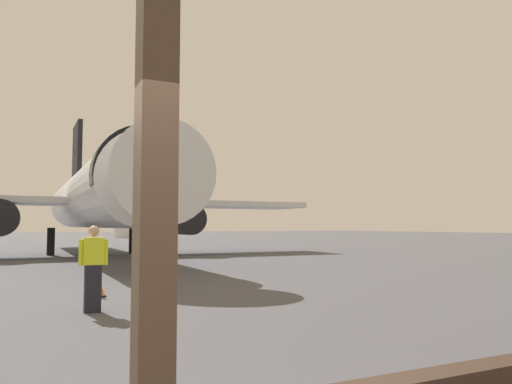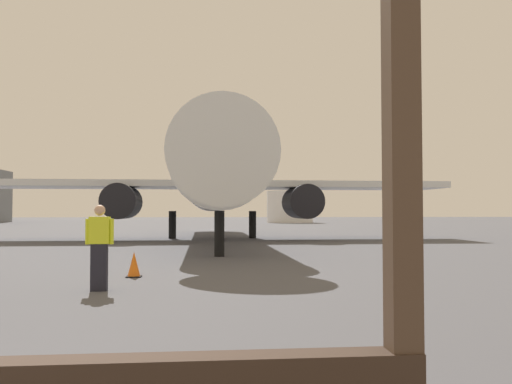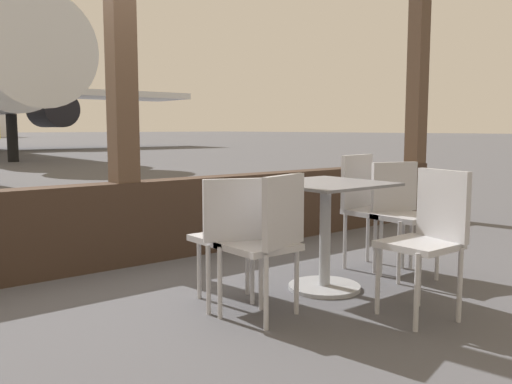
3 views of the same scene
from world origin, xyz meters
name	(u,v)px [view 3 (image 3 of 3)]	position (x,y,z in m)	size (l,w,h in m)	color
window_frame	(122,104)	(0.00, 0.00, 1.36)	(8.35, 0.24, 3.96)	#38281E
dining_table	(325,228)	(0.79, -1.58, 0.45)	(0.78, 0.78, 0.78)	slate
cafe_chair_window_left	(231,230)	(0.02, -1.50, 0.51)	(0.50, 0.50, 0.85)	#B2B2B7
cafe_chair_window_right	(366,201)	(1.52, -1.34, 0.56)	(0.43, 0.43, 0.94)	#B2B2B7
cafe_chair_aisle_left	(270,234)	(0.07, -1.82, 0.53)	(0.47, 0.47, 0.89)	#B2B2B7
cafe_chair_aisle_right	(401,207)	(1.56, -1.66, 0.54)	(0.49, 0.49, 0.89)	#B2B2B7
cafe_chair_side_extra	(430,230)	(0.87, -2.39, 0.54)	(0.45, 0.45, 0.91)	#B2B2B7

